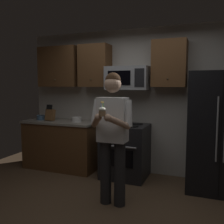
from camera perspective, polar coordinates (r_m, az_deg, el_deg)
The scene contains 12 objects.
ground_plane at distance 3.39m, azimuth -2.29°, elevation -22.08°, with size 6.00×6.00×0.00m, color brown.
wall_back at distance 4.65m, azimuth 6.33°, elevation 2.33°, with size 4.40×0.10×2.60m, color beige.
oven_range at distance 4.46m, azimuth 3.00°, elevation -8.73°, with size 0.76×0.70×0.93m.
microwave at distance 4.43m, azimuth 3.58°, elevation 7.61°, with size 0.74×0.41×0.40m.
refrigerator at distance 4.12m, azimuth 23.13°, elevation -4.20°, with size 0.90×0.75×1.80m.
cabinet_row_upper at distance 4.70m, azimuth -3.01°, elevation 10.33°, with size 2.78×0.36×0.76m.
counter_left at distance 5.03m, azimuth -11.24°, elevation -7.14°, with size 1.44×0.66×0.92m.
knife_block at distance 5.01m, azimuth -13.74°, elevation -0.57°, with size 0.16×0.15×0.32m.
bowl_large_white at distance 4.75m, azimuth -7.98°, elevation -1.64°, with size 0.19×0.19×0.09m.
bowl_small_colored at distance 5.19m, azimuth -15.58°, elevation -1.17°, with size 0.19×0.19×0.09m.
person at distance 3.32m, azimuth 0.08°, elevation -4.40°, with size 0.60×0.48×1.76m.
cupcake at distance 2.98m, azimuth -2.22°, elevation 0.18°, with size 0.09×0.09×0.17m.
Camera 1 is at (1.21, -2.74, 1.60)m, focal length 40.64 mm.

